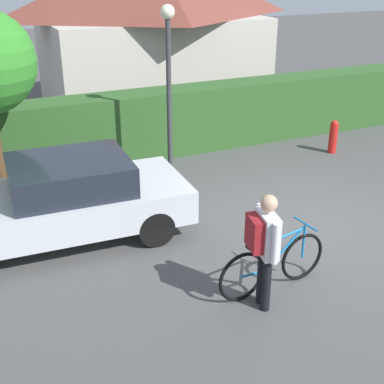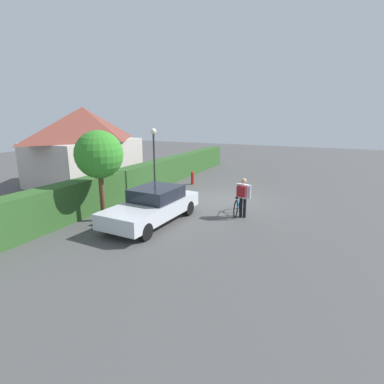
{
  "view_description": "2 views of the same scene",
  "coord_description": "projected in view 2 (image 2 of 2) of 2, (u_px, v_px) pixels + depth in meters",
  "views": [
    {
      "loc": [
        -5.52,
        -6.68,
        4.42
      ],
      "look_at": [
        -2.46,
        0.05,
        1.08
      ],
      "focal_mm": 49.38,
      "sensor_mm": 36.0,
      "label": 1
    },
    {
      "loc": [
        -13.99,
        -4.9,
        4.15
      ],
      "look_at": [
        -3.22,
        0.22,
        1.13
      ],
      "focal_mm": 28.25,
      "sensor_mm": 36.0,
      "label": 2
    }
  ],
  "objects": [
    {
      "name": "ground_plane",
      "position": [
        223.0,
        200.0,
        15.3
      ],
      "size": [
        60.0,
        60.0,
        0.0
      ],
      "primitive_type": "plane",
      "color": "#4A4A4A"
    },
    {
      "name": "hedge_row",
      "position": [
        146.0,
        177.0,
        17.05
      ],
      "size": [
        21.74,
        0.9,
        1.54
      ],
      "primitive_type": "cube",
      "color": "#2E5826",
      "rests_on": "ground"
    },
    {
      "name": "house_distant",
      "position": [
        85.0,
        144.0,
        19.03
      ],
      "size": [
        6.92,
        4.27,
        4.68
      ],
      "color": "beige",
      "rests_on": "ground"
    },
    {
      "name": "parked_car_near",
      "position": [
        153.0,
        205.0,
        11.94
      ],
      "size": [
        4.59,
        2.01,
        1.39
      ],
      "color": "silver",
      "rests_on": "ground"
    },
    {
      "name": "bicycle",
      "position": [
        238.0,
        205.0,
        13.04
      ],
      "size": [
        1.81,
        0.5,
        0.94
      ],
      "color": "black",
      "rests_on": "ground"
    },
    {
      "name": "person_rider",
      "position": [
        243.0,
        194.0,
        12.46
      ],
      "size": [
        0.42,
        0.66,
        1.67
      ],
      "color": "black",
      "rests_on": "ground"
    },
    {
      "name": "street_lamp",
      "position": [
        154.0,
        154.0,
        14.56
      ],
      "size": [
        0.28,
        0.28,
        3.57
      ],
      "color": "#38383D",
      "rests_on": "ground"
    },
    {
      "name": "tree_kerbside",
      "position": [
        99.0,
        155.0,
        11.69
      ],
      "size": [
        1.86,
        1.86,
        3.62
      ],
      "color": "brown",
      "rests_on": "ground"
    },
    {
      "name": "fire_hydrant",
      "position": [
        192.0,
        178.0,
        18.72
      ],
      "size": [
        0.2,
        0.2,
        0.81
      ],
      "color": "red",
      "rests_on": "ground"
    }
  ]
}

